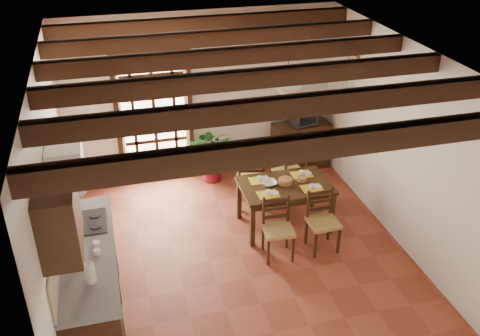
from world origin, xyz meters
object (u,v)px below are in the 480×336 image
object	(u,v)px
pendant_lamp	(287,91)
sideboard	(300,145)
kitchen_counter	(91,281)
chair_near_left	(278,239)
crt_tv	(302,114)
chair_near_right	(322,231)
dining_table	(285,190)
chair_far_right	(290,183)
chair_far_left	(250,189)
potted_plant	(211,149)

from	to	relation	value
pendant_lamp	sideboard	bearing A→B (deg)	61.03
kitchen_counter	chair_near_left	xyz separation A→B (m)	(2.45, 0.48, -0.20)
crt_tv	pendant_lamp	bearing A→B (deg)	-131.14
chair_near_right	dining_table	bearing A→B (deg)	114.64
chair_far_right	sideboard	xyz separation A→B (m)	(0.55, 1.02, 0.11)
kitchen_counter	chair_near_left	distance (m)	2.50
kitchen_counter	chair_far_left	distance (m)	3.04
dining_table	pendant_lamp	xyz separation A→B (m)	(-0.00, 0.10, 1.46)
chair_near_left	sideboard	distance (m)	2.63
chair_far_left	potted_plant	distance (m)	1.09
chair_far_right	pendant_lamp	xyz separation A→B (m)	(-0.33, -0.56, 1.78)
chair_far_right	pendant_lamp	world-z (taller)	pendant_lamp
kitchen_counter	pendant_lamp	distance (m)	3.43
potted_plant	chair_far_right	bearing A→B (deg)	-41.95
crt_tv	potted_plant	bearing A→B (deg)	169.43
chair_near_left	crt_tv	bearing A→B (deg)	67.56
chair_near_right	sideboard	bearing A→B (deg)	75.35
kitchen_counter	chair_far_left	bearing A→B (deg)	36.56
pendant_lamp	chair_far_right	bearing A→B (deg)	59.87
chair_far_left	crt_tv	bearing A→B (deg)	-127.37
dining_table	chair_near_right	xyz separation A→B (m)	(0.32, -0.66, -0.34)
kitchen_counter	chair_far_right	size ratio (longest dim) A/B	2.33
sideboard	crt_tv	world-z (taller)	crt_tv
chair_near_right	chair_far_right	distance (m)	1.33
kitchen_counter	potted_plant	xyz separation A→B (m)	(2.02, 2.78, 0.10)
dining_table	chair_near_right	bearing A→B (deg)	-63.95
dining_table	crt_tv	world-z (taller)	crt_tv
dining_table	sideboard	bearing A→B (deg)	62.45
sideboard	pendant_lamp	bearing A→B (deg)	-122.26
chair_far_left	chair_near_right	bearing A→B (deg)	128.81
chair_far_right	crt_tv	size ratio (longest dim) A/B	2.02
chair_near_left	sideboard	xyz separation A→B (m)	(1.20, 2.34, 0.14)
dining_table	crt_tv	bearing A→B (deg)	62.37
crt_tv	potted_plant	size ratio (longest dim) A/B	0.23
chair_far_right	potted_plant	world-z (taller)	potted_plant
chair_far_left	chair_far_right	size ratio (longest dim) A/B	0.93
potted_plant	pendant_lamp	bearing A→B (deg)	-63.89
chair_near_right	chair_far_left	xyz separation A→B (m)	(-0.65, 1.33, 0.01)
chair_near_left	chair_far_right	world-z (taller)	chair_far_right
sideboard	crt_tv	distance (m)	0.60
chair_far_left	sideboard	world-z (taller)	chair_far_left
chair_near_left	chair_near_right	bearing A→B (deg)	4.75
chair_near_right	sideboard	distance (m)	2.41
kitchen_counter	crt_tv	distance (m)	4.64
chair_near_left	potted_plant	size ratio (longest dim) A/B	0.42
sideboard	pendant_lamp	size ratio (longest dim) A/B	1.15
chair_near_left	potted_plant	xyz separation A→B (m)	(-0.43, 2.29, 0.30)
kitchen_counter	chair_far_left	world-z (taller)	kitchen_counter
crt_tv	dining_table	bearing A→B (deg)	-129.67
kitchen_counter	chair_near_left	size ratio (longest dim) A/B	2.62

